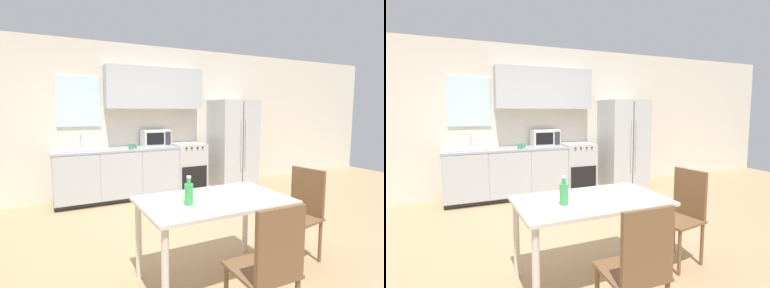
{
  "view_description": "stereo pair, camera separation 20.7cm",
  "coord_description": "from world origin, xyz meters",
  "views": [
    {
      "loc": [
        -1.48,
        -3.24,
        1.52
      ],
      "look_at": [
        0.37,
        0.53,
        1.05
      ],
      "focal_mm": 28.0,
      "sensor_mm": 36.0,
      "label": 1
    },
    {
      "loc": [
        -1.29,
        -3.33,
        1.52
      ],
      "look_at": [
        0.37,
        0.53,
        1.05
      ],
      "focal_mm": 28.0,
      "sensor_mm": 36.0,
      "label": 2
    }
  ],
  "objects": [
    {
      "name": "oven_range",
      "position": [
        0.91,
        1.83,
        0.45
      ],
      "size": [
        0.58,
        0.62,
        0.9
      ],
      "color": "#B7BABC",
      "rests_on": "ground_plane"
    },
    {
      "name": "dining_chair_near",
      "position": [
        -0.21,
        -1.81,
        0.54
      ],
      "size": [
        0.41,
        0.41,
        0.93
      ],
      "rotation": [
        0.0,
        0.0,
        -0.02
      ],
      "color": "brown",
      "rests_on": "ground_plane"
    },
    {
      "name": "dining_table",
      "position": [
        -0.19,
        -1.04,
        0.65
      ],
      "size": [
        1.3,
        0.79,
        0.75
      ],
      "color": "beige",
      "rests_on": "ground_plane"
    },
    {
      "name": "wall_back",
      "position": [
        0.05,
        2.12,
        1.45
      ],
      "size": [
        12.0,
        0.38,
        2.7
      ],
      "color": "beige",
      "rests_on": "ground_plane"
    },
    {
      "name": "drink_bottle",
      "position": [
        -0.45,
        -1.09,
        0.85
      ],
      "size": [
        0.07,
        0.07,
        0.24
      ],
      "color": "#3FB259",
      "rests_on": "dining_table"
    },
    {
      "name": "refrigerator",
      "position": [
        1.9,
        1.77,
        0.86
      ],
      "size": [
        0.82,
        0.75,
        1.73
      ],
      "color": "silver",
      "rests_on": "ground_plane"
    },
    {
      "name": "kitchen_counter",
      "position": [
        -0.4,
        1.82,
        0.45
      ],
      "size": [
        2.07,
        0.64,
        0.88
      ],
      "color": "#333333",
      "rests_on": "ground_plane"
    },
    {
      "name": "dining_chair_side",
      "position": [
        0.84,
        -1.08,
        0.54
      ],
      "size": [
        0.46,
        0.46,
        0.93
      ],
      "rotation": [
        0.0,
        0.0,
        1.74
      ],
      "color": "brown",
      "rests_on": "ground_plane"
    },
    {
      "name": "ground_plane",
      "position": [
        0.0,
        0.0,
        0.0
      ],
      "size": [
        12.0,
        12.0,
        0.0
      ],
      "primitive_type": "plane",
      "color": "tan"
    },
    {
      "name": "microwave",
      "position": [
        0.32,
        1.93,
        1.03
      ],
      "size": [
        0.49,
        0.34,
        0.29
      ],
      "color": "silver",
      "rests_on": "kitchen_counter"
    },
    {
      "name": "coffee_mug",
      "position": [
        -0.2,
        1.64,
        0.93
      ],
      "size": [
        0.13,
        0.09,
        0.09
      ],
      "color": "#3F8C66",
      "rests_on": "kitchen_counter"
    },
    {
      "name": "kitchen_sink",
      "position": [
        -0.97,
        1.83,
        0.9
      ],
      "size": [
        0.74,
        0.42,
        0.26
      ],
      "color": "#B7BABC",
      "rests_on": "kitchen_counter"
    }
  ]
}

